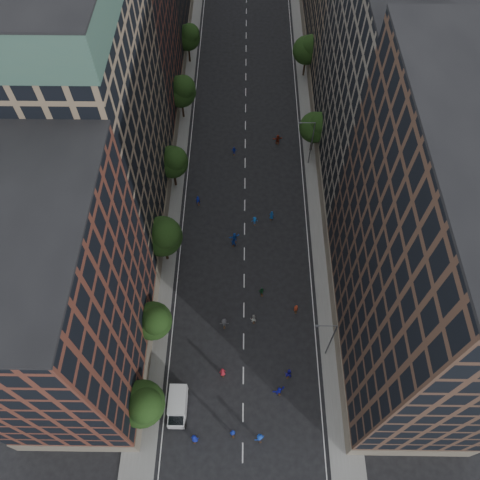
{
  "coord_description": "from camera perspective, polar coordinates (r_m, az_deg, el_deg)",
  "views": [
    {
      "loc": [
        -0.2,
        -9.02,
        58.64
      ],
      "look_at": [
        -0.65,
        28.12,
        2.0
      ],
      "focal_mm": 35.0,
      "sensor_mm": 36.0,
      "label": 1
    }
  ],
  "objects": [
    {
      "name": "tree_left_5",
      "position": [
        97.28,
        -6.33,
        23.44
      ],
      "size": [
        4.8,
        4.8,
        8.33
      ],
      "color": "black",
      "rests_on": "ground"
    },
    {
      "name": "skater_6",
      "position": [
        60.6,
        -2.13,
        -15.79
      ],
      "size": [
        0.96,
        0.75,
        1.73
      ],
      "primitive_type": "imported",
      "rotation": [
        0.0,
        0.0,
        3.4
      ],
      "color": "maroon",
      "rests_on": "ground"
    },
    {
      "name": "skater_5",
      "position": [
        60.09,
        4.76,
        -17.84
      ],
      "size": [
        1.69,
        1.12,
        1.75
      ],
      "primitive_type": "imported",
      "rotation": [
        0.0,
        0.0,
        3.55
      ],
      "color": "#1417A7",
      "rests_on": "ground"
    },
    {
      "name": "ground",
      "position": [
        76.43,
        0.6,
        6.64
      ],
      "size": [
        240.0,
        240.0,
        0.0
      ],
      "primitive_type": "plane",
      "color": "black",
      "rests_on": "ground"
    },
    {
      "name": "cargo_van",
      "position": [
        59.47,
        -7.61,
        -19.38
      ],
      "size": [
        2.24,
        4.72,
        2.5
      ],
      "rotation": [
        0.0,
        0.0,
        -0.01
      ],
      "color": "silver",
      "rests_on": "ground"
    },
    {
      "name": "bldg_left_b",
      "position": [
        63.44,
        -17.18,
        12.91
      ],
      "size": [
        14.0,
        26.0,
        34.0
      ],
      "primitive_type": "cube",
      "color": "#816C54",
      "rests_on": "ground"
    },
    {
      "name": "bldg_right_b",
      "position": [
        70.39,
        17.18,
        17.38
      ],
      "size": [
        14.0,
        28.0,
        33.0
      ],
      "primitive_type": "cube",
      "color": "#6D665A",
      "rests_on": "ground"
    },
    {
      "name": "skater_16",
      "position": [
        80.53,
        -0.73,
        10.81
      ],
      "size": [
        0.91,
        0.38,
        1.55
      ],
      "primitive_type": "imported",
      "rotation": [
        0.0,
        0.0,
        3.14
      ],
      "color": "#152AB1",
      "rests_on": "ground"
    },
    {
      "name": "skater_4",
      "position": [
        60.14,
        -8.23,
        -19.16
      ],
      "size": [
        0.95,
        0.41,
        1.6
      ],
      "primitive_type": "imported",
      "rotation": [
        0.0,
        0.0,
        3.16
      ],
      "color": "#122094",
      "rests_on": "ground"
    },
    {
      "name": "skater_2",
      "position": [
        60.71,
        5.89,
        -15.84
      ],
      "size": [
        1.02,
        0.84,
        1.93
      ],
      "primitive_type": "imported",
      "rotation": [
        0.0,
        0.0,
        3.02
      ],
      "color": "#15118C",
      "rests_on": "ground"
    },
    {
      "name": "bldg_left_a",
      "position": [
        51.56,
        -21.3,
        -7.8
      ],
      "size": [
        14.0,
        22.0,
        30.0
      ],
      "primitive_type": "cube",
      "color": "#5A2D22",
      "rests_on": "ground"
    },
    {
      "name": "skater_14",
      "position": [
        68.98,
        -0.81,
        -0.21
      ],
      "size": [
        0.89,
        0.75,
        1.65
      ],
      "primitive_type": "imported",
      "rotation": [
        0.0,
        0.0,
        2.97
      ],
      "color": "#13369F",
      "rests_on": "ground"
    },
    {
      "name": "streetlamp_near",
      "position": [
        58.42,
        10.91,
        -11.71
      ],
      "size": [
        2.64,
        0.22,
        9.06
      ],
      "color": "#595B60",
      "rests_on": "ground"
    },
    {
      "name": "tree_left_1",
      "position": [
        58.81,
        -10.48,
        -9.66
      ],
      "size": [
        4.8,
        4.8,
        8.21
      ],
      "color": "black",
      "rests_on": "ground"
    },
    {
      "name": "skater_15",
      "position": [
        71.23,
        1.78,
        2.36
      ],
      "size": [
        1.05,
        0.68,
        1.52
      ],
      "primitive_type": "imported",
      "rotation": [
        0.0,
        0.0,
        3.27
      ],
      "color": "blue",
      "rests_on": "ground"
    },
    {
      "name": "sidewalk_right",
      "position": [
        82.29,
        9.17,
        10.52
      ],
      "size": [
        4.0,
        105.0,
        0.15
      ],
      "primitive_type": "cube",
      "color": "slate",
      "rests_on": "ground"
    },
    {
      "name": "tree_right_b",
      "position": [
        93.9,
        8.28,
        22.06
      ],
      "size": [
        5.2,
        5.2,
        8.83
      ],
      "color": "black",
      "rests_on": "ground"
    },
    {
      "name": "skater_17",
      "position": [
        82.44,
        4.61,
        12.11
      ],
      "size": [
        1.78,
        0.81,
        1.85
      ],
      "primitive_type": "imported",
      "rotation": [
        0.0,
        0.0,
        3.3
      ],
      "color": "maroon",
      "rests_on": "ground"
    },
    {
      "name": "skater_7",
      "position": [
        64.19,
        6.82,
        -8.27
      ],
      "size": [
        0.65,
        0.46,
        1.66
      ],
      "primitive_type": "imported",
      "rotation": [
        0.0,
        0.0,
        3.26
      ],
      "color": "#AB351C",
      "rests_on": "ground"
    },
    {
      "name": "skater_8",
      "position": [
        63.12,
        1.62,
        -9.54
      ],
      "size": [
        0.98,
        0.85,
        1.73
      ],
      "primitive_type": "imported",
      "rotation": [
        0.0,
        0.0,
        3.41
      ],
      "color": "silver",
      "rests_on": "ground"
    },
    {
      "name": "tree_right_a",
      "position": [
        78.6,
        9.25,
        13.52
      ],
      "size": [
        5.0,
        5.0,
        8.39
      ],
      "color": "black",
      "rests_on": "ground"
    },
    {
      "name": "skater_13",
      "position": [
        73.68,
        -5.16,
        4.85
      ],
      "size": [
        0.77,
        0.64,
        1.81
      ],
      "primitive_type": "imported",
      "rotation": [
        0.0,
        0.0,
        3.5
      ],
      "color": "#1627B6",
      "rests_on": "ground"
    },
    {
      "name": "bldg_left_c",
      "position": [
        82.69,
        -13.62,
        22.58
      ],
      "size": [
        14.0,
        20.0,
        28.0
      ],
      "primitive_type": "cube",
      "color": "#5A2D22",
      "rests_on": "ground"
    },
    {
      "name": "skater_10",
      "position": [
        64.94,
        2.66,
        -6.27
      ],
      "size": [
        1.03,
        0.62,
        1.64
      ],
      "primitive_type": "imported",
      "rotation": [
        0.0,
        0.0,
        3.38
      ],
      "color": "#1A562E",
      "rests_on": "ground"
    },
    {
      "name": "tree_left_2",
      "position": [
        63.75,
        -9.36,
        0.53
      ],
      "size": [
        5.6,
        5.6,
        9.45
      ],
      "color": "black",
      "rests_on": "ground"
    },
    {
      "name": "tree_left_4",
      "position": [
        84.17,
        -7.17,
        17.66
      ],
      "size": [
        5.4,
        5.4,
        9.08
      ],
      "color": "black",
      "rests_on": "ground"
    },
    {
      "name": "skater_11",
      "position": [
        69.32,
        -0.66,
        0.32
      ],
      "size": [
        1.71,
        1.09,
        1.76
      ],
      "primitive_type": "imported",
      "rotation": [
        0.0,
        0.0,
        3.52
      ],
      "color": "blue",
      "rests_on": "ground"
    },
    {
      "name": "tree_left_3",
      "position": [
        72.77,
        -8.19,
        9.5
      ],
      "size": [
        5.0,
        5.0,
        8.58
      ],
      "color": "black",
      "rests_on": "ground"
    },
    {
      "name": "skater_3",
      "position": [
        58.7,
        2.4,
        -22.98
      ],
      "size": [
        1.36,
        1.09,
        1.83
      ],
      "primitive_type": "imported",
      "rotation": [
        0.0,
        0.0,
        3.54
      ],
      "color": "#1740BB",
      "rests_on": "ground"
    },
    {
      "name": "tree_left_0",
      "position": [
        55.3,
        -11.76,
        -19.02
      ],
      "size": [
        5.2,
        5.2,
        8.83
      ],
      "color": "black",
      "rests_on": "ground"
    },
    {
      "name": "bldg_right_a",
      "position": [
        50.96,
        22.51,
        -2.7
      ],
      "size": [
        14.0,
        30.0,
        36.0
      ],
      "primitive_type": "cube",
      "color": "#4B3428",
      "rests_on": "ground"
    },
    {
      "name": "streetlamp_far",
      "position": [
        76.74,
        8.6,
        11.84
      ],
      "size": [
        2.64,
        0.22,
        9.06
      ],
      "color": "#595B60",
      "rests_on": "ground"
    },
    {
      "name": "skater_12",
      "position": [
        71.9,
        3.87,
        3.02
      ],
      "size": [
        0.91,
        0.74,
        1.61
      ],
      "primitive_type": "imported",
      "rotation": [
        0.0,
        0.0,
        2.81
      ],
      "color": "#124592",
      "rests_on": "ground"
    },
    {
      "name": "skater_9",
      "position": [
        62.81,
        -1.94,
        -10.1
      ],
      "size": [
        1.21,
        0.72,
        1.84
      ],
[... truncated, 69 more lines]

